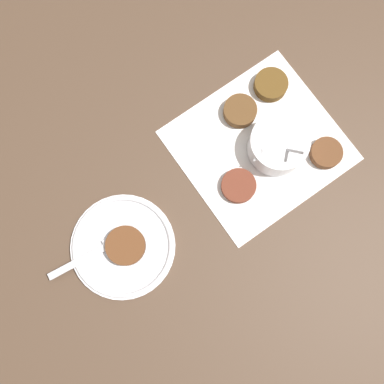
{
  "coord_description": "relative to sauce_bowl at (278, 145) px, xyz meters",
  "views": [
    {
      "loc": [
        0.25,
        0.12,
        0.79
      ],
      "look_at": [
        0.17,
        0.0,
        0.02
      ],
      "focal_mm": 42.0,
      "sensor_mm": 36.0,
      "label": 1
    }
  ],
  "objects": [
    {
      "name": "ground_plane",
      "position": [
        0.0,
        -0.02,
        -0.03
      ],
      "size": [
        4.0,
        4.0,
        0.0
      ],
      "primitive_type": "plane",
      "color": "#4C3828"
    },
    {
      "name": "fritter_2",
      "position": [
        -0.06,
        0.06,
        -0.01
      ],
      "size": [
        0.06,
        0.06,
        0.02
      ],
      "color": "brown",
      "rests_on": "napkin"
    },
    {
      "name": "fritter_1",
      "position": [
        -0.06,
        -0.1,
        -0.01
      ],
      "size": [
        0.06,
        0.06,
        0.02
      ],
      "color": "brown",
      "rests_on": "napkin"
    },
    {
      "name": "serving_plate",
      "position": [
        0.32,
        -0.01,
        -0.02
      ],
      "size": [
        0.18,
        0.18,
        0.02
      ],
      "color": "silver",
      "rests_on": "ground_plane"
    },
    {
      "name": "fork",
      "position": [
        0.35,
        -0.03,
        -0.01
      ],
      "size": [
        0.17,
        0.04,
        0.0
      ],
      "color": "silver",
      "rests_on": "serving_plate"
    },
    {
      "name": "fritter_3",
      "position": [
        0.01,
        -0.09,
        -0.01
      ],
      "size": [
        0.06,
        0.06,
        0.02
      ],
      "color": "brown",
      "rests_on": "napkin"
    },
    {
      "name": "napkin",
      "position": [
        0.02,
        -0.03,
        -0.03
      ],
      "size": [
        0.28,
        0.26,
        0.0
      ],
      "color": "white",
      "rests_on": "ground_plane"
    },
    {
      "name": "fritter_0",
      "position": [
        0.1,
        0.02,
        -0.02
      ],
      "size": [
        0.06,
        0.06,
        0.01
      ],
      "color": "brown",
      "rests_on": "napkin"
    },
    {
      "name": "sauce_bowl",
      "position": [
        0.0,
        0.0,
        0.0
      ],
      "size": [
        0.11,
        0.1,
        0.1
      ],
      "color": "silver",
      "rests_on": "napkin"
    },
    {
      "name": "fritter_on_plate",
      "position": [
        0.32,
        -0.01,
        -0.0
      ],
      "size": [
        0.07,
        0.07,
        0.02
      ],
      "color": "brown",
      "rests_on": "serving_plate"
    }
  ]
}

